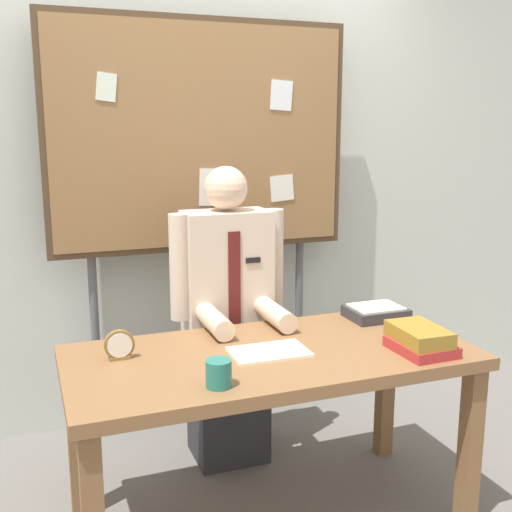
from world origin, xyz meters
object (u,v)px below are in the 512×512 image
at_px(desk_clock, 119,346).
at_px(coffee_mug, 219,374).
at_px(book_stack, 420,340).
at_px(paper_tray, 376,312).
at_px(desk, 271,374).
at_px(bulletin_board, 202,142).
at_px(open_notebook, 269,352).
at_px(person, 228,328).

xyz_separation_m(desk_clock, coffee_mug, (0.28, -0.38, -0.00)).
relative_size(book_stack, paper_tray, 1.01).
bearing_deg(desk, coffee_mug, -139.17).
height_order(desk, bulletin_board, bulletin_board).
relative_size(bulletin_board, coffee_mug, 22.55).
relative_size(open_notebook, paper_tray, 1.15).
distance_m(book_stack, paper_tray, 0.45).
relative_size(book_stack, desk_clock, 2.28).
bearing_deg(bulletin_board, desk, -90.02).
relative_size(person, book_stack, 5.45).
relative_size(coffee_mug, paper_tray, 0.36).
bearing_deg(coffee_mug, paper_tray, 28.21).
bearing_deg(person, book_stack, -54.34).
xyz_separation_m(desk, paper_tray, (0.61, 0.23, 0.12)).
height_order(desk_clock, coffee_mug, desk_clock).
xyz_separation_m(coffee_mug, paper_tray, (0.91, 0.49, -0.02)).
distance_m(bulletin_board, book_stack, 1.48).
relative_size(desk, coffee_mug, 16.78).
distance_m(open_notebook, paper_tray, 0.68).
xyz_separation_m(book_stack, open_notebook, (-0.56, 0.19, -0.04)).
relative_size(bulletin_board, book_stack, 8.14).
distance_m(person, coffee_mug, 0.86).
bearing_deg(bulletin_board, person, -90.04).
height_order(open_notebook, paper_tray, paper_tray).
height_order(book_stack, open_notebook, book_stack).
height_order(bulletin_board, coffee_mug, bulletin_board).
relative_size(desk, bulletin_board, 0.74).
xyz_separation_m(person, desk_clock, (-0.57, -0.42, 0.13)).
height_order(desk, desk_clock, desk_clock).
height_order(open_notebook, desk_clock, desk_clock).
distance_m(person, open_notebook, 0.57).
relative_size(book_stack, open_notebook, 0.88).
bearing_deg(desk_clock, desk, -12.35).
bearing_deg(desk, open_notebook, -127.59).
bearing_deg(book_stack, open_notebook, 161.31).
distance_m(desk_clock, paper_tray, 1.19).
xyz_separation_m(book_stack, paper_tray, (0.07, 0.44, -0.02)).
distance_m(book_stack, open_notebook, 0.59).
bearing_deg(book_stack, bulletin_board, 115.00).
xyz_separation_m(bulletin_board, coffee_mug, (-0.29, -1.21, -0.74)).
relative_size(person, open_notebook, 4.77).
relative_size(open_notebook, coffee_mug, 3.16).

